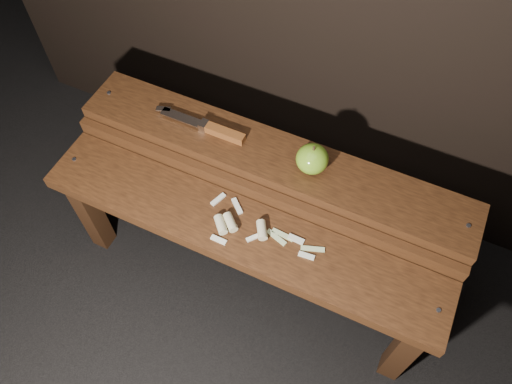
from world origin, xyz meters
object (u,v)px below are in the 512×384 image
at_px(bench_rear_tier, 271,172).
at_px(apple, 312,159).
at_px(bench_front_tier, 238,242).
at_px(knife, 214,129).

distance_m(bench_rear_tier, apple, 0.17).
xyz_separation_m(bench_front_tier, knife, (-0.19, 0.23, 0.16)).
bearing_deg(bench_rear_tier, apple, 2.08).
bearing_deg(bench_rear_tier, knife, 178.61).
height_order(bench_rear_tier, knife, knife).
bearing_deg(knife, bench_rear_tier, -1.39).
bearing_deg(knife, apple, -0.05).
height_order(bench_front_tier, apple, apple).
xyz_separation_m(apple, knife, (-0.31, 0.00, -0.03)).
xyz_separation_m(bench_front_tier, bench_rear_tier, (0.00, 0.23, 0.06)).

